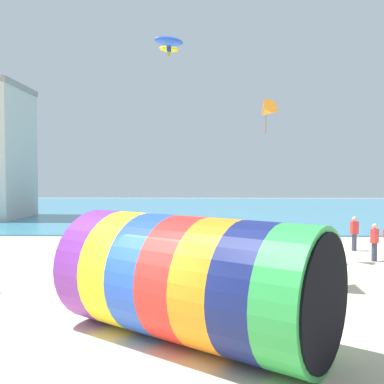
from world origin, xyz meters
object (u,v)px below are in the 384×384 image
at_px(bystander_near_water, 173,247).
at_px(bystander_far_left, 354,233).
at_px(giant_inflatable_tube, 191,279).
at_px(bystander_mid_beach, 375,242).
at_px(kite_blue_parafoil, 169,41).
at_px(kite_orange_delta, 266,111).
at_px(kite_yellow_parafoil, 169,49).

distance_m(bystander_near_water, bystander_far_left, 9.68).
height_order(giant_inflatable_tube, bystander_mid_beach, giant_inflatable_tube).
bearing_deg(bystander_near_water, bystander_far_left, 23.97).
xyz_separation_m(kite_blue_parafoil, bystander_far_left, (8.62, 9.20, -6.70)).
bearing_deg(kite_orange_delta, bystander_far_left, 30.24).
height_order(kite_orange_delta, bystander_far_left, kite_orange_delta).
bearing_deg(kite_orange_delta, bystander_near_water, -164.73).
bearing_deg(giant_inflatable_tube, kite_blue_parafoil, 105.29).
bearing_deg(kite_yellow_parafoil, bystander_far_left, -21.29).
relative_size(giant_inflatable_tube, bystander_mid_beach, 4.05).
bearing_deg(kite_orange_delta, kite_blue_parafoil, -120.42).
height_order(bystander_mid_beach, bystander_far_left, bystander_far_left).
bearing_deg(kite_blue_parafoil, bystander_far_left, 46.86).
bearing_deg(bystander_near_water, kite_orange_delta, 15.27).
height_order(kite_yellow_parafoil, bystander_mid_beach, kite_yellow_parafoil).
distance_m(kite_yellow_parafoil, bystander_mid_beach, 15.31).
xyz_separation_m(kite_blue_parafoil, kite_yellow_parafoil, (-0.90, 12.91, 3.51)).
bearing_deg(bystander_far_left, kite_orange_delta, -149.76).
xyz_separation_m(kite_orange_delta, bystander_mid_beach, (4.86, 0.30, -5.71)).
bearing_deg(bystander_mid_beach, giant_inflatable_tube, -130.90).
relative_size(kite_blue_parafoil, kite_orange_delta, 0.64).
relative_size(bystander_near_water, bystander_far_left, 0.95).
height_order(kite_yellow_parafoil, bystander_near_water, kite_yellow_parafoil).
height_order(kite_blue_parafoil, bystander_far_left, kite_blue_parafoil).
distance_m(kite_blue_parafoil, kite_orange_delta, 7.43).
bearing_deg(kite_orange_delta, kite_yellow_parafoil, 125.19).
relative_size(kite_yellow_parafoil, bystander_mid_beach, 0.75).
relative_size(kite_blue_parafoil, bystander_far_left, 0.54).
xyz_separation_m(giant_inflatable_tube, kite_blue_parafoil, (-0.68, 2.48, 6.14)).
bearing_deg(bystander_mid_beach, bystander_near_water, -171.10).
xyz_separation_m(bystander_near_water, bystander_mid_beach, (8.81, 1.38, 0.01)).
bearing_deg(giant_inflatable_tube, kite_yellow_parafoil, 95.87).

